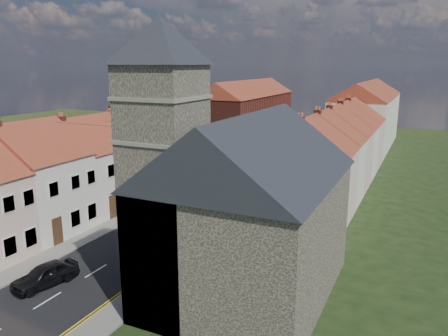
# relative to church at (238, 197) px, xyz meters

# --- Properties ---
(ground) EXTENTS (160.00, 160.00, 0.00)m
(ground) POSITION_rel_church_xyz_m (-9.36, -3.32, -5.88)
(ground) COLOR #32421C
(ground) RESTS_ON ground
(road) EXTENTS (7.00, 90.00, 0.02)m
(road) POSITION_rel_church_xyz_m (-9.36, 26.68, -5.87)
(road) COLOR black
(road) RESTS_ON ground
(pavement_left) EXTENTS (1.80, 90.00, 0.12)m
(pavement_left) POSITION_rel_church_xyz_m (-13.76, 26.68, -5.82)
(pavement_left) COLOR gray
(pavement_left) RESTS_ON ground
(pavement_right) EXTENTS (1.80, 90.00, 0.12)m
(pavement_right) POSITION_rel_church_xyz_m (-4.96, 26.68, -5.82)
(pavement_right) COLOR gray
(pavement_right) RESTS_ON ground
(church) EXTENTS (11.25, 14.25, 15.20)m
(church) POSITION_rel_church_xyz_m (0.00, 0.00, 0.00)
(church) COLOR #2E2B20
(church) RESTS_ON ground
(cottage_r_tudor) EXTENTS (8.30, 5.20, 9.00)m
(cottage_r_tudor) POSITION_rel_church_xyz_m (-0.09, 9.37, -1.41)
(cottage_r_tudor) COLOR white
(cottage_r_tudor) RESTS_ON ground
(cottage_r_white_near) EXTENTS (8.30, 6.00, 9.00)m
(cottage_r_white_near) POSITION_rel_church_xyz_m (-0.06, 14.77, -1.40)
(cottage_r_white_near) COLOR #F9CBC5
(cottage_r_white_near) RESTS_ON ground
(cottage_r_cream_mid) EXTENTS (8.30, 5.20, 9.00)m
(cottage_r_cream_mid) POSITION_rel_church_xyz_m (-0.06, 20.17, -1.40)
(cottage_r_cream_mid) COLOR white
(cottage_r_cream_mid) RESTS_ON ground
(cottage_r_pink) EXTENTS (8.30, 6.00, 9.00)m
(cottage_r_pink) POSITION_rel_church_xyz_m (-0.06, 25.57, -1.40)
(cottage_r_pink) COLOR #F9CBC5
(cottage_r_pink) RESTS_ON ground
(cottage_r_white_far) EXTENTS (8.30, 5.20, 9.00)m
(cottage_r_white_far) POSITION_rel_church_xyz_m (-0.06, 30.97, -1.40)
(cottage_r_white_far) COLOR silver
(cottage_r_white_far) RESTS_ON ground
(cottage_r_cream_far) EXTENTS (8.30, 6.00, 9.00)m
(cottage_r_cream_far) POSITION_rel_church_xyz_m (-0.06, 36.37, -1.40)
(cottage_r_cream_far) COLOR #F9CBC5
(cottage_r_cream_far) RESTS_ON ground
(cottage_l_cream) EXTENTS (8.30, 6.30, 9.10)m
(cottage_l_cream) POSITION_rel_church_xyz_m (-18.66, 2.22, -1.35)
(cottage_l_cream) COLOR silver
(cottage_l_cream) RESTS_ON ground
(cottage_l_white) EXTENTS (8.30, 6.90, 8.80)m
(cottage_l_white) POSITION_rel_church_xyz_m (-18.66, 8.62, -1.51)
(cottage_l_white) COLOR silver
(cottage_l_white) RESTS_ON ground
(cottage_l_brick_mid) EXTENTS (8.30, 5.70, 9.10)m
(cottage_l_brick_mid) POSITION_rel_church_xyz_m (-18.66, 14.72, -1.35)
(cottage_l_brick_mid) COLOR white
(cottage_l_brick_mid) RESTS_ON ground
(cottage_l_pink) EXTENTS (8.30, 6.30, 8.80)m
(cottage_l_pink) POSITION_rel_church_xyz_m (-18.66, 20.52, -1.51)
(cottage_l_pink) COLOR #F9CBC5
(cottage_l_pink) RESTS_ON ground
(block_right_far) EXTENTS (8.30, 24.20, 10.50)m
(block_right_far) POSITION_rel_church_xyz_m (-0.06, 51.68, -0.58)
(block_right_far) COLOR white
(block_right_far) RESTS_ON ground
(block_left_far) EXTENTS (8.30, 24.20, 10.50)m
(block_left_far) POSITION_rel_church_xyz_m (-18.66, 46.68, -0.58)
(block_left_far) COLOR #5D261B
(block_left_far) RESTS_ON ground
(lamppost) EXTENTS (0.88, 0.15, 6.00)m
(lamppost) POSITION_rel_church_xyz_m (-13.17, 16.68, -2.34)
(lamppost) COLOR black
(lamppost) RESTS_ON pavement_left
(car_near) EXTENTS (2.53, 4.25, 1.36)m
(car_near) POSITION_rel_church_xyz_m (-10.86, -4.02, -5.20)
(car_near) COLOR black
(car_near) RESTS_ON ground
(car_mid) EXTENTS (1.67, 4.43, 1.44)m
(car_mid) POSITION_rel_church_xyz_m (-12.56, 15.61, -5.16)
(car_mid) COLOR #9DA0A4
(car_mid) RESTS_ON ground
(car_far) EXTENTS (2.20, 4.87, 1.38)m
(car_far) POSITION_rel_church_xyz_m (-12.56, 43.69, -5.18)
(car_far) COLOR navy
(car_far) RESTS_ON ground
(car_distant) EXTENTS (2.66, 4.61, 1.21)m
(car_distant) POSITION_rel_church_xyz_m (-10.86, 46.68, -5.27)
(car_distant) COLOR #939699
(car_distant) RESTS_ON ground
(pedestrian_left) EXTENTS (0.70, 0.50, 1.79)m
(pedestrian_left) POSITION_rel_church_xyz_m (-13.06, 9.05, -4.86)
(pedestrian_left) COLOR black
(pedestrian_left) RESTS_ON pavement_left
(car_distant_b) EXTENTS (2.40, 4.26, 1.12)m
(car_distant_b) POSITION_rel_church_xyz_m (-7.81, 46.68, -5.32)
(car_distant_b) COLOR #9A9CA1
(car_distant_b) RESTS_ON ground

